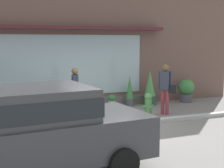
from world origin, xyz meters
TOP-DOWN VIEW (x-y plane):
  - ground_plane at (0.00, 0.00)m, footprint 60.00×60.00m
  - curb_strip at (0.00, -0.20)m, footprint 14.00×0.24m
  - storefront at (-0.01, 3.19)m, footprint 14.00×0.81m
  - fire_hydrant at (1.72, 0.64)m, footprint 0.41×0.38m
  - pedestrian_with_handbag at (2.43, 0.71)m, footprint 0.48×0.55m
  - pedestrian_passerby at (-0.54, 1.59)m, footprint 0.30×0.42m
  - parked_car_dark_gray at (-2.73, -2.95)m, footprint 4.39×2.26m
  - potted_plant_doorstep at (2.82, 2.51)m, footprint 0.50×0.50m
  - potted_plant_corner_tall at (4.53, 2.45)m, footprint 0.66×0.66m
  - potted_plant_near_hydrant at (-2.21, 2.25)m, footprint 0.47×0.47m
  - potted_plant_low_front at (-0.38, 2.60)m, footprint 0.33×0.33m
  - potted_plant_window_left at (1.12, 2.37)m, footprint 0.29×0.29m
  - potted_plant_window_center at (2.01, 2.65)m, footprint 0.34×0.34m

SIDE VIEW (x-z plane):
  - ground_plane at x=0.00m, z-range 0.00..0.00m
  - curb_strip at x=0.00m, z-range 0.00..0.12m
  - potted_plant_window_left at x=1.12m, z-range 0.02..0.57m
  - potted_plant_near_hydrant at x=-2.21m, z-range 0.01..0.64m
  - potted_plant_low_front at x=-0.38m, z-range -0.02..0.78m
  - fire_hydrant at x=1.72m, z-range 0.00..0.81m
  - potted_plant_corner_tall at x=4.53m, z-range 0.04..1.00m
  - potted_plant_window_center at x=2.01m, z-range -0.02..1.17m
  - potted_plant_doorstep at x=2.82m, z-range -0.03..1.36m
  - parked_car_dark_gray at x=-2.73m, z-range 0.10..1.79m
  - pedestrian_passerby at x=-0.54m, z-range 0.14..1.79m
  - pedestrian_with_handbag at x=2.43m, z-range 0.15..1.91m
  - storefront at x=-0.01m, z-range -0.05..5.40m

